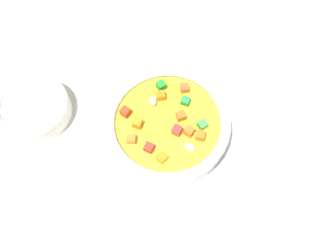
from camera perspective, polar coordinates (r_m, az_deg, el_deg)
ground_plane at (r=58.73cm, az=0.00°, el=-1.39°), size 140.00×140.00×2.00cm
soup_bowl_main at (r=55.19cm, az=-0.00°, el=0.20°), size 21.40×21.40×6.07cm
spoon at (r=53.77cm, az=-7.48°, el=-14.88°), size 10.28×19.97×0.77cm
side_bowl_small at (r=62.60cm, az=-22.91°, el=2.98°), size 13.05×13.05×3.82cm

